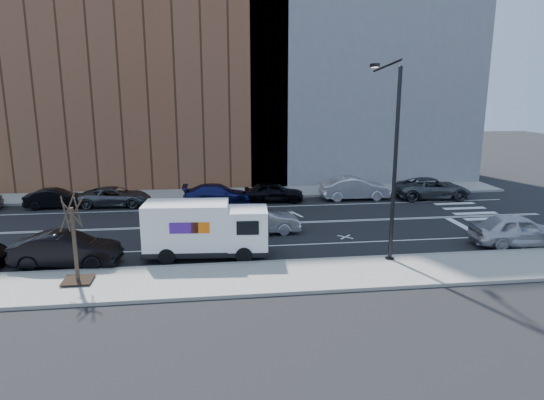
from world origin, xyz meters
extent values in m
plane|color=black|center=(0.00, 0.00, 0.00)|extent=(120.00, 120.00, 0.00)
cube|color=gray|center=(0.00, -8.80, 0.07)|extent=(44.00, 3.60, 0.15)
cube|color=gray|center=(0.00, 8.80, 0.07)|extent=(44.00, 3.60, 0.15)
cube|color=gray|center=(0.00, -7.00, 0.08)|extent=(44.00, 0.25, 0.17)
cube|color=gray|center=(0.00, 7.00, 0.08)|extent=(44.00, 0.25, 0.17)
cube|color=brown|center=(-8.00, 15.60, 11.00)|extent=(26.00, 10.00, 22.00)
cube|color=slate|center=(12.00, 15.60, 13.00)|extent=(20.00, 10.00, 26.00)
cylinder|color=black|center=(7.00, -7.40, 4.50)|extent=(0.18, 0.18, 9.00)
cylinder|color=black|center=(7.00, -7.40, 0.10)|extent=(0.44, 0.44, 0.20)
sphere|color=black|center=(7.00, -7.40, 8.95)|extent=(0.20, 0.20, 0.20)
cylinder|color=black|center=(7.00, -5.70, 9.10)|extent=(0.11, 3.49, 0.48)
cube|color=black|center=(7.00, -4.00, 9.20)|extent=(0.25, 0.80, 0.18)
cube|color=#FFF2CC|center=(7.00, -4.00, 9.10)|extent=(0.18, 0.55, 0.03)
cube|color=black|center=(-7.00, -8.40, 0.23)|extent=(1.20, 1.20, 0.04)
cylinder|color=#382B1E|center=(-7.00, -8.40, 1.75)|extent=(0.16, 0.16, 3.20)
cylinder|color=#382B1E|center=(-6.75, -8.40, 3.15)|extent=(0.06, 0.80, 1.44)
cylinder|color=#382B1E|center=(-6.92, -8.16, 3.15)|extent=(0.81, 0.31, 1.19)
cylinder|color=#382B1E|center=(-7.20, -8.25, 3.15)|extent=(0.58, 0.76, 1.50)
cylinder|color=#382B1E|center=(-7.20, -8.55, 3.15)|extent=(0.47, 0.61, 1.37)
cylinder|color=#382B1E|center=(-6.92, -8.64, 3.15)|extent=(0.72, 0.29, 1.13)
cube|color=black|center=(-1.71, -5.60, 0.43)|extent=(6.01, 2.45, 0.28)
cube|color=white|center=(0.37, -5.77, 1.47)|extent=(2.05, 2.18, 1.89)
cube|color=black|center=(1.33, -5.84, 1.75)|extent=(0.20, 1.75, 0.90)
cube|color=black|center=(0.28, -6.80, 1.75)|extent=(1.04, 0.12, 0.66)
cube|color=black|center=(0.45, -4.74, 1.75)|extent=(1.04, 0.12, 0.66)
cube|color=black|center=(1.29, -5.84, 0.52)|extent=(0.29, 1.90, 0.33)
cube|color=white|center=(-2.56, -5.53, 1.66)|extent=(4.13, 2.39, 2.18)
cube|color=#47198C|center=(-2.65, -6.59, 1.80)|extent=(1.32, 0.12, 0.52)
cube|color=orange|center=(-1.89, -6.65, 1.80)|extent=(0.85, 0.09, 0.52)
cube|color=#47198C|center=(-2.48, -4.47, 1.80)|extent=(1.32, 0.12, 0.52)
cube|color=orange|center=(-1.72, -4.53, 1.80)|extent=(0.85, 0.09, 0.52)
cylinder|color=black|center=(0.10, -6.70, 0.40)|extent=(0.81, 0.33, 0.80)
cylinder|color=black|center=(0.25, -4.81, 0.40)|extent=(0.81, 0.33, 0.80)
cylinder|color=black|center=(-3.49, -6.41, 0.40)|extent=(0.81, 0.33, 0.80)
cylinder|color=black|center=(-3.34, -4.52, 0.40)|extent=(0.81, 0.33, 0.80)
imported|color=black|center=(-11.93, 5.89, 0.67)|extent=(4.09, 1.52, 1.34)
imported|color=#47484E|center=(-8.00, 5.96, 0.67)|extent=(4.97, 2.52, 1.35)
imported|color=#16184D|center=(-0.84, 5.63, 0.72)|extent=(4.95, 2.05, 1.43)
imported|color=black|center=(3.20, 5.79, 0.74)|extent=(4.45, 2.07, 1.48)
imported|color=silver|center=(9.28, 5.81, 0.84)|extent=(5.09, 1.81, 1.67)
imported|color=#424549|center=(15.12, 5.35, 0.78)|extent=(5.70, 2.81, 1.56)
imported|color=#A8A9AD|center=(1.34, -1.93, 0.75)|extent=(4.61, 1.75, 1.50)
imported|color=black|center=(-8.06, -5.99, 0.79)|extent=(4.95, 2.10, 1.59)
imported|color=silver|center=(14.54, -5.90, 0.83)|extent=(5.02, 2.29, 1.67)
camera|label=1|loc=(-1.41, -28.33, 8.05)|focal=32.00mm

